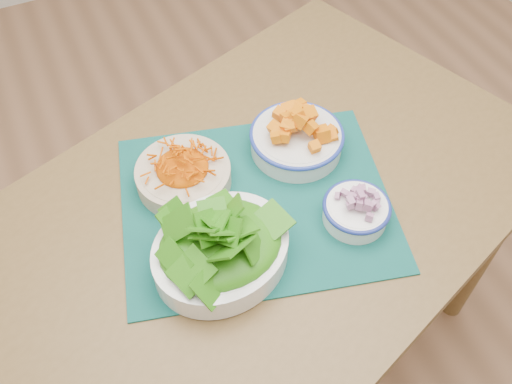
% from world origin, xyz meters
% --- Properties ---
extents(ground, '(4.00, 4.00, 0.00)m').
position_xyz_m(ground, '(0.00, 0.00, 0.00)').
color(ground, '#A57350').
rests_on(ground, ground).
extents(table, '(1.33, 1.10, 0.75)m').
position_xyz_m(table, '(-0.13, -0.11, 0.64)').
color(table, brown).
rests_on(table, ground).
extents(placemat, '(0.60, 0.54, 0.00)m').
position_xyz_m(placemat, '(-0.16, -0.12, 0.75)').
color(placemat, '#06312E').
rests_on(placemat, table).
extents(carrot_bowl, '(0.24, 0.24, 0.07)m').
position_xyz_m(carrot_bowl, '(-0.27, -0.01, 0.79)').
color(carrot_bowl, beige).
rests_on(carrot_bowl, placemat).
extents(squash_bowl, '(0.20, 0.20, 0.09)m').
position_xyz_m(squash_bowl, '(-0.02, -0.02, 0.80)').
color(squash_bowl, silver).
rests_on(squash_bowl, placemat).
extents(lettuce_bowl, '(0.30, 0.28, 0.12)m').
position_xyz_m(lettuce_bowl, '(-0.27, -0.21, 0.81)').
color(lettuce_bowl, white).
rests_on(lettuce_bowl, placemat).
extents(onion_bowl, '(0.13, 0.13, 0.06)m').
position_xyz_m(onion_bowl, '(-0.00, -0.23, 0.79)').
color(onion_bowl, white).
rests_on(onion_bowl, placemat).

